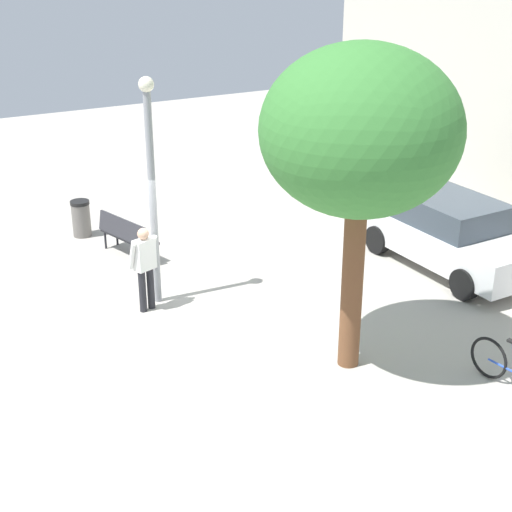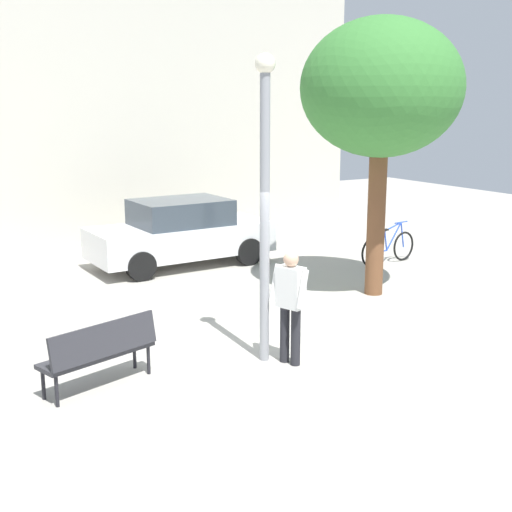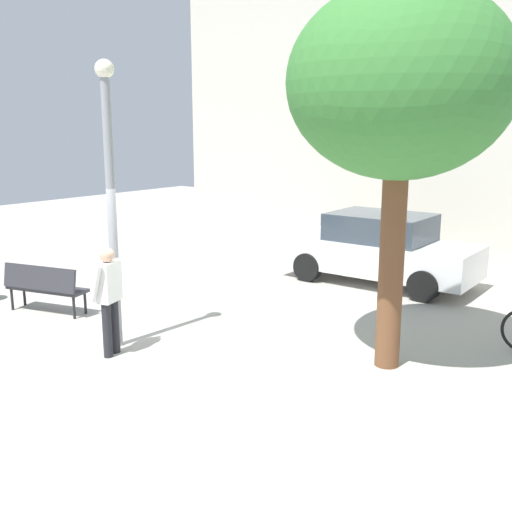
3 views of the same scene
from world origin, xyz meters
name	(u,v)px [view 2 (image 2 of 3)]	position (x,y,z in m)	size (l,w,h in m)	color
ground_plane	(279,345)	(0.00, 0.00, 0.00)	(36.00, 36.00, 0.00)	#A8A399
building_facade	(84,73)	(0.00, 9.71, 4.47)	(15.55, 2.00, 8.95)	beige
lamppost	(265,191)	(-0.52, -0.42, 2.51)	(0.28, 0.28, 4.37)	gray
person_by_lamppost	(290,300)	(-0.28, -0.74, 0.97)	(0.42, 0.63, 1.67)	#232328
park_bench	(101,349)	(-2.91, -0.20, 0.55)	(1.67, 0.91, 0.92)	#2D2D33
plaza_tree	(381,90)	(3.19, 1.52, 3.95)	(3.04, 3.04, 5.28)	brown
bicycle_blue	(389,248)	(5.17, 3.35, 0.38)	(1.80, 0.29, 0.97)	black
parked_car_white	(181,233)	(0.89, 5.67, 0.77)	(4.26, 1.93, 1.55)	silver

